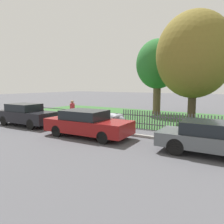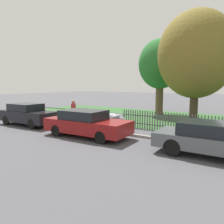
# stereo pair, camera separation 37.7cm
# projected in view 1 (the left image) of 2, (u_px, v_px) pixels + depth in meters

# --- Properties ---
(parked_car_silver_hatchback) EXTENTS (4.30, 1.81, 1.45)m
(parked_car_silver_hatchback) POSITION_uv_depth(u_px,v_px,m) (26.00, 114.00, 14.46)
(parked_car_silver_hatchback) COLOR black
(parked_car_silver_hatchback) RESTS_ON ground
(parked_car_black_saloon) EXTENTS (4.65, 1.98, 1.39)m
(parked_car_black_saloon) POSITION_uv_depth(u_px,v_px,m) (87.00, 123.00, 11.36)
(parked_car_black_saloon) COLOR maroon
(parked_car_black_saloon) RESTS_ON ground
(parked_car_navy_estate) EXTENTS (4.45, 1.84, 1.30)m
(parked_car_navy_estate) POSITION_uv_depth(u_px,v_px,m) (216.00, 138.00, 8.31)
(parked_car_navy_estate) COLOR #51565B
(parked_car_navy_estate) RESTS_ON ground
(covered_motorcycle) EXTENTS (2.00, 0.99, 0.99)m
(covered_motorcycle) POSITION_uv_depth(u_px,v_px,m) (113.00, 119.00, 13.23)
(covered_motorcycle) COLOR black
(covered_motorcycle) RESTS_ON ground
(tree_nearest_kerb) EXTENTS (3.82, 3.82, 6.74)m
(tree_nearest_kerb) POSITION_uv_depth(u_px,v_px,m) (158.00, 65.00, 19.47)
(tree_nearest_kerb) COLOR brown
(tree_nearest_kerb) RESTS_ON ground
(tree_behind_motorcycle) EXTENTS (5.19, 5.19, 7.74)m
(tree_behind_motorcycle) POSITION_uv_depth(u_px,v_px,m) (194.00, 55.00, 15.09)
(tree_behind_motorcycle) COLOR #473828
(tree_behind_motorcycle) RESTS_ON ground
(pedestrian_near_fence) EXTENTS (0.47, 0.47, 1.65)m
(pedestrian_near_fence) POSITION_uv_depth(u_px,v_px,m) (72.00, 111.00, 15.01)
(pedestrian_near_fence) COLOR #7F6B51
(pedestrian_near_fence) RESTS_ON ground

